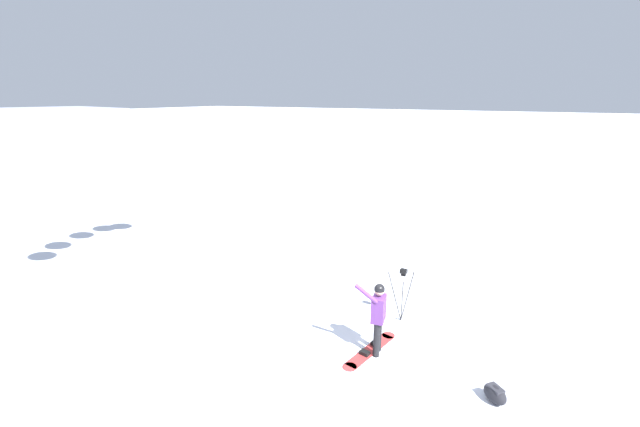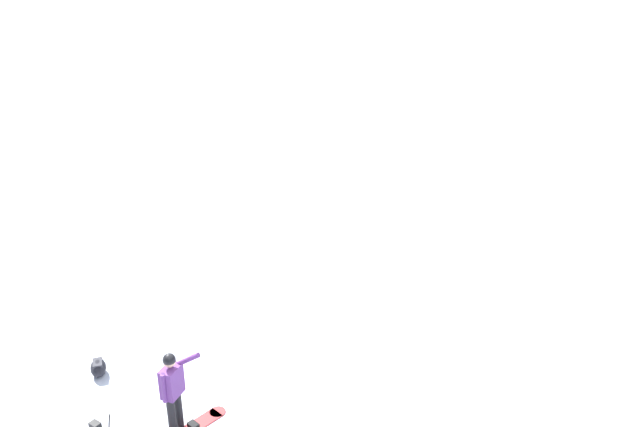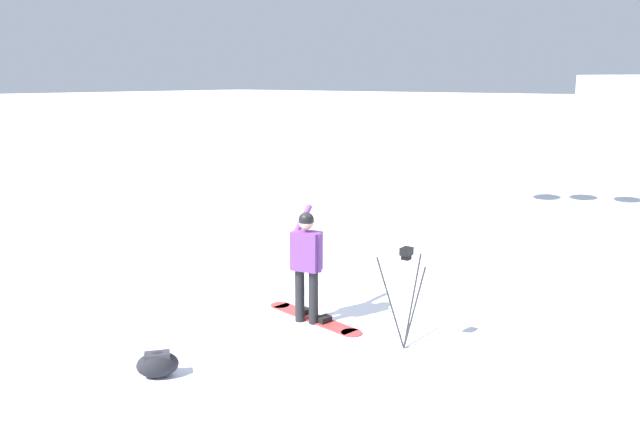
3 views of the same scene
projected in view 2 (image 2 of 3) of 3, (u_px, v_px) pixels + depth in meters
The scene contains 3 objects.
ground_plane at pixel (189, 417), 11.85m from camera, with size 300.00×300.00×0.00m, color white.
snowboarder at pixel (172, 386), 11.13m from camera, with size 0.57×0.62×1.66m.
gear_bag_large at pixel (98, 367), 12.93m from camera, with size 0.54×0.57×0.31m.
Camera 2 is at (6.48, 7.21, 8.13)m, focal length 36.44 mm.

